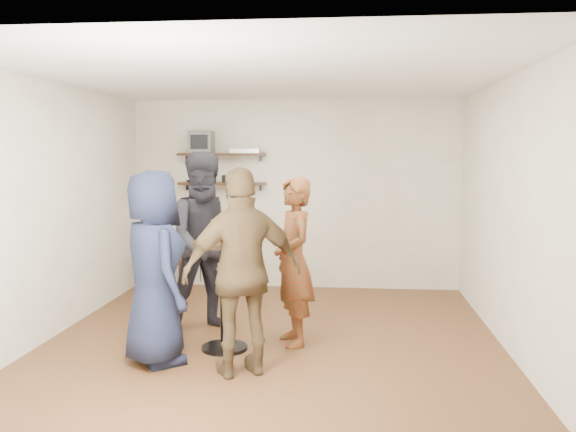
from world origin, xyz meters
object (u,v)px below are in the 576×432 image
(drinks_table, at_px, (224,280))
(person_dark, at_px, (208,242))
(person_navy, at_px, (154,268))
(dvd_deck, at_px, (245,151))
(side_table, at_px, (170,256))
(radio, at_px, (230,179))
(person_plaid, at_px, (294,261))
(crt_monitor, at_px, (202,142))
(person_brown, at_px, (243,272))

(drinks_table, height_order, person_dark, person_dark)
(person_dark, height_order, person_navy, person_dark)
(dvd_deck, relative_size, side_table, 0.70)
(radio, height_order, person_navy, person_navy)
(person_navy, bearing_deg, drinks_table, -90.00)
(drinks_table, relative_size, person_dark, 0.56)
(person_dark, bearing_deg, person_plaid, -47.17)
(crt_monitor, height_order, person_plaid, crt_monitor)
(drinks_table, height_order, person_navy, person_navy)
(radio, bearing_deg, crt_monitor, 180.00)
(side_table, bearing_deg, dvd_deck, 18.07)
(drinks_table, bearing_deg, dvd_deck, 95.24)
(crt_monitor, height_order, person_brown, crt_monitor)
(drinks_table, height_order, person_plaid, person_plaid)
(person_plaid, bearing_deg, crt_monitor, -169.41)
(radio, height_order, person_plaid, person_plaid)
(drinks_table, bearing_deg, side_table, 117.79)
(crt_monitor, height_order, drinks_table, crt_monitor)
(side_table, relative_size, drinks_table, 0.55)
(person_dark, distance_m, person_navy, 1.08)
(side_table, xyz_separation_m, person_dark, (0.94, -1.72, 0.47))
(drinks_table, distance_m, person_dark, 0.74)
(crt_monitor, relative_size, person_navy, 0.19)
(drinks_table, bearing_deg, person_plaid, 21.14)
(crt_monitor, xyz_separation_m, person_dark, (0.56, -2.04, -1.08))
(crt_monitor, distance_m, drinks_table, 3.10)
(side_table, bearing_deg, crt_monitor, 40.21)
(radio, bearing_deg, person_dark, -85.50)
(radio, height_order, person_dark, person_dark)
(crt_monitor, bearing_deg, person_plaid, -58.27)
(side_table, bearing_deg, drinks_table, -62.21)
(radio, distance_m, side_table, 1.34)
(person_plaid, height_order, person_navy, person_navy)
(person_navy, xyz_separation_m, person_brown, (0.84, -0.20, 0.02))
(radio, relative_size, person_plaid, 0.13)
(side_table, distance_m, person_brown, 3.36)
(person_dark, distance_m, person_brown, 1.38)
(person_plaid, bearing_deg, person_dark, -132.83)
(radio, height_order, person_brown, person_brown)
(crt_monitor, height_order, person_dark, crt_monitor)
(crt_monitor, distance_m, dvd_deck, 0.62)
(crt_monitor, height_order, person_navy, crt_monitor)
(dvd_deck, height_order, drinks_table, dvd_deck)
(radio, height_order, drinks_table, radio)
(person_dark, xyz_separation_m, person_brown, (0.59, -1.24, -0.06))
(person_plaid, bearing_deg, side_table, -159.27)
(radio, distance_m, person_plaid, 2.74)
(person_dark, bearing_deg, person_navy, -128.66)
(person_plaid, relative_size, person_navy, 0.95)
(crt_monitor, xyz_separation_m, person_plaid, (1.49, -2.42, -1.20))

